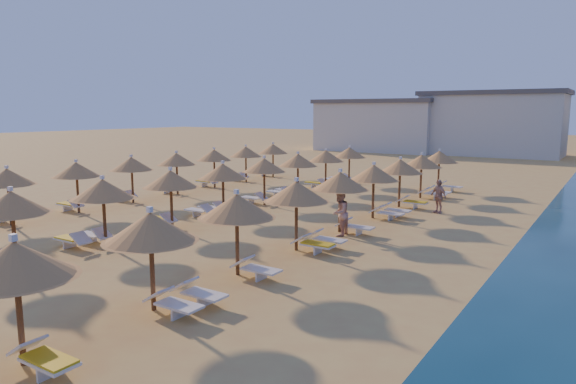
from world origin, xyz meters
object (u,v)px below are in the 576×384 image
Objects in this scene: parasol_row_east at (320,187)px; beachgoer_c at (438,196)px; parasol_row_west at (198,176)px; beachgoer_b at (340,213)px.

parasol_row_east reaches higher than beachgoer_c.
parasol_row_west is 19.71× the size of beachgoer_c.
beachgoer_c is at bearing 74.59° from parasol_row_east.
parasol_row_east is 19.71× the size of beachgoer_c.
parasol_row_east is at bearing -17.75° from beachgoer_b.
parasol_row_east is at bearing 0.00° from parasol_row_west.
beachgoer_c is (2.21, 8.01, -1.27)m from parasol_row_east.
parasol_row_east is 8.40m from beachgoer_c.
beachgoer_b is at bearing 75.92° from parasol_row_east.
beachgoer_b is (-1.92, -6.87, 0.10)m from beachgoer_c.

